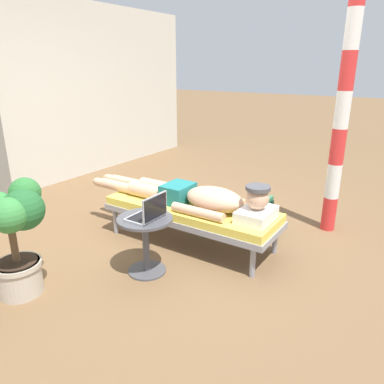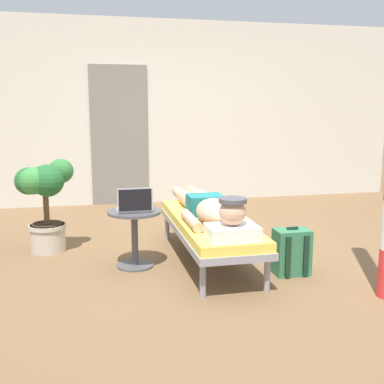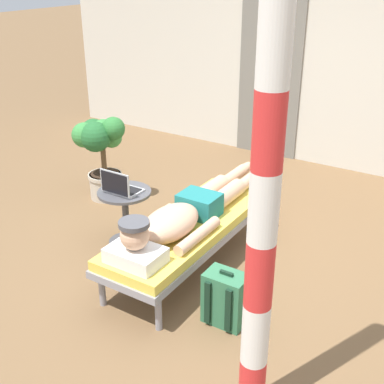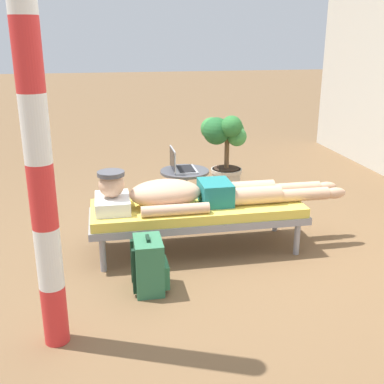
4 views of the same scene
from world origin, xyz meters
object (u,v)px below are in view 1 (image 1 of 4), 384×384
(side_table, at_px, (146,235))
(backpack, at_px, (258,216))
(person_reclining, at_px, (194,196))
(laptop, at_px, (149,213))
(potted_plant, at_px, (11,227))
(lounge_chair, at_px, (191,212))
(porch_post, at_px, (343,110))

(side_table, relative_size, backpack, 1.23)
(person_reclining, height_order, backpack, person_reclining)
(laptop, relative_size, potted_plant, 0.33)
(person_reclining, bearing_deg, side_table, 175.41)
(backpack, bearing_deg, potted_plant, 152.41)
(lounge_chair, xyz_separation_m, laptop, (-0.69, -0.04, 0.24))
(porch_post, bearing_deg, side_table, 148.42)
(side_table, height_order, porch_post, porch_post)
(person_reclining, bearing_deg, lounge_chair, 90.00)
(backpack, bearing_deg, person_reclining, 144.56)
(lounge_chair, bearing_deg, porch_post, -44.48)
(person_reclining, distance_m, potted_plant, 1.66)
(person_reclining, relative_size, side_table, 4.15)
(backpack, bearing_deg, side_table, 159.34)
(laptop, distance_m, potted_plant, 1.06)
(potted_plant, xyz_separation_m, porch_post, (2.65, -1.74, 0.73))
(lounge_chair, height_order, person_reclining, person_reclining)
(lounge_chair, bearing_deg, laptop, -176.80)
(lounge_chair, height_order, potted_plant, potted_plant)
(lounge_chair, bearing_deg, side_table, 178.98)
(side_table, bearing_deg, laptop, -90.00)
(backpack, relative_size, potted_plant, 0.45)
(person_reclining, distance_m, side_table, 0.72)
(laptop, height_order, porch_post, porch_post)
(side_table, xyz_separation_m, backpack, (1.31, -0.49, -0.16))
(side_table, relative_size, laptop, 1.69)
(person_reclining, relative_size, backpack, 5.12)
(person_reclining, bearing_deg, potted_plant, 155.97)
(porch_post, bearing_deg, potted_plant, 146.65)
(person_reclining, bearing_deg, laptop, 179.63)
(potted_plant, bearing_deg, person_reclining, -24.03)
(lounge_chair, height_order, backpack, backpack)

